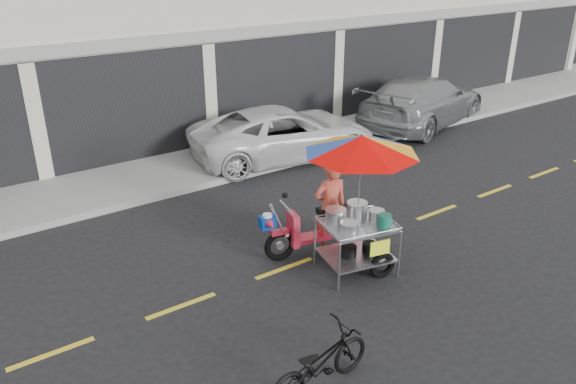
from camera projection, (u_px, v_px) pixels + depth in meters
ground at (368, 238)px, 11.07m from camera, size 90.00×90.00×0.00m
sidewalk at (230, 155)px, 15.16m from camera, size 45.00×3.00×0.15m
centerline at (368, 238)px, 11.07m from camera, size 42.00×0.10×0.01m
white_pickup at (284, 133)px, 14.95m from camera, size 5.29×3.12×1.38m
silver_pickup at (423, 101)px, 17.70m from camera, size 5.81×3.58×1.57m
near_bicycle at (319, 363)px, 7.14m from camera, size 1.65×0.67×0.85m
food_vendor_rig at (348, 181)px, 9.61m from camera, size 2.51×2.38×2.54m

